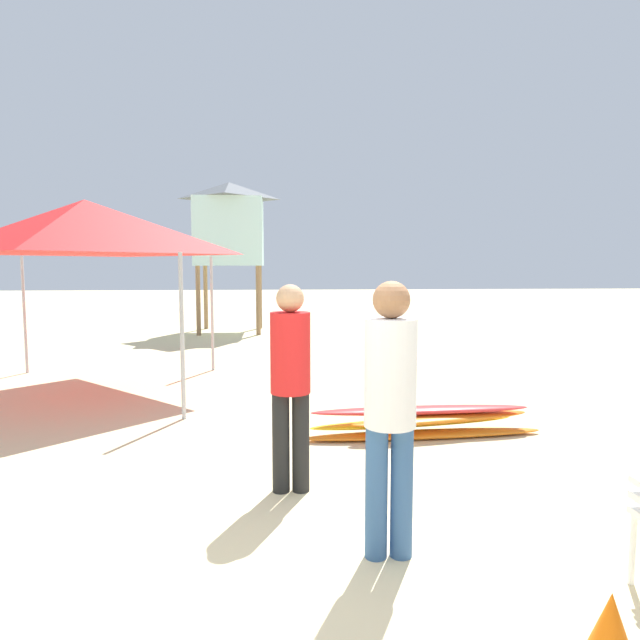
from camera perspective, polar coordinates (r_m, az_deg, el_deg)
ground at (r=3.27m, az=-8.23°, el=-28.43°), size 80.00×80.00×0.00m
surfboard_pile at (r=6.21m, az=10.66°, el=-10.14°), size 2.61×0.75×0.32m
lifeguard_near_left at (r=4.48m, az=-3.03°, el=-5.52°), size 0.32×0.32×1.68m
lifeguard_near_center at (r=3.49m, az=7.17°, el=-8.15°), size 0.32×0.32×1.73m
popup_canopy at (r=8.66m, az=-22.82°, el=8.71°), size 3.20×3.20×2.75m
lifeguard_tower at (r=15.66m, az=-9.21°, el=9.65°), size 1.98×1.98×4.08m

